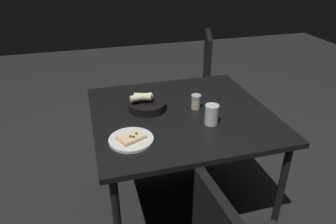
# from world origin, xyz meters

# --- Properties ---
(ground) EXTENTS (8.00, 8.00, 0.00)m
(ground) POSITION_xyz_m (0.00, 0.00, 0.00)
(ground) COLOR black
(dining_table) EXTENTS (1.03, 0.97, 0.74)m
(dining_table) POSITION_xyz_m (0.00, 0.00, 0.68)
(dining_table) COLOR black
(dining_table) RESTS_ON ground
(pizza_plate) EXTENTS (0.23, 0.23, 0.04)m
(pizza_plate) POSITION_xyz_m (0.34, 0.23, 0.75)
(pizza_plate) COLOR white
(pizza_plate) RESTS_ON dining_table
(bread_basket) EXTENTS (0.22, 0.22, 0.11)m
(bread_basket) POSITION_xyz_m (0.19, -0.09, 0.77)
(bread_basket) COLOR black
(bread_basket) RESTS_ON dining_table
(beer_glass) EXTENTS (0.08, 0.08, 0.11)m
(beer_glass) POSITION_xyz_m (-0.12, 0.17, 0.79)
(beer_glass) COLOR silver
(beer_glass) RESTS_ON dining_table
(pepper_shaker) EXTENTS (0.06, 0.06, 0.09)m
(pepper_shaker) POSITION_xyz_m (-0.10, -0.02, 0.78)
(pepper_shaker) COLOR #BFB299
(pepper_shaker) RESTS_ON dining_table
(chair_near) EXTENTS (0.56, 0.56, 0.98)m
(chair_near) POSITION_xyz_m (-0.37, -0.81, 0.55)
(chair_near) COLOR black
(chair_near) RESTS_ON ground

